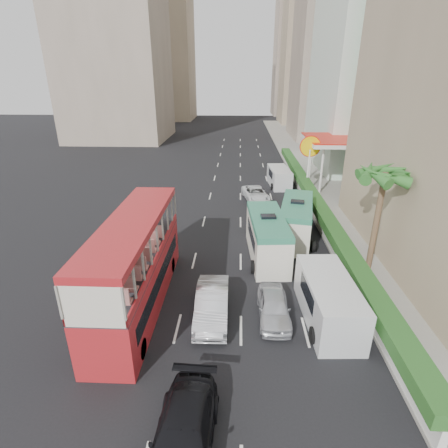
# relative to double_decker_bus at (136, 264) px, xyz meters

# --- Properties ---
(ground_plane) EXTENTS (200.00, 200.00, 0.00)m
(ground_plane) POSITION_rel_double_decker_bus_xyz_m (6.00, 0.00, -2.53)
(ground_plane) COLOR black
(ground_plane) RESTS_ON ground
(double_decker_bus) EXTENTS (2.50, 11.00, 5.06)m
(double_decker_bus) POSITION_rel_double_decker_bus_xyz_m (0.00, 0.00, 0.00)
(double_decker_bus) COLOR #B41F24
(double_decker_bus) RESTS_ON ground
(car_silver_lane_a) EXTENTS (1.75, 4.79, 1.57)m
(car_silver_lane_a) POSITION_rel_double_decker_bus_xyz_m (4.08, -0.97, -2.53)
(car_silver_lane_a) COLOR silver
(car_silver_lane_a) RESTS_ON ground
(car_silver_lane_b) EXTENTS (1.64, 4.00, 1.36)m
(car_silver_lane_b) POSITION_rel_double_decker_bus_xyz_m (7.29, -0.92, -2.53)
(car_silver_lane_b) COLOR silver
(car_silver_lane_b) RESTS_ON ground
(van_asset) EXTENTS (3.07, 5.01, 1.30)m
(van_asset) POSITION_rel_double_decker_bus_xyz_m (7.13, 17.95, -2.53)
(van_asset) COLOR silver
(van_asset) RESTS_ON ground
(minibus_near) EXTENTS (2.71, 6.80, 2.95)m
(minibus_near) POSITION_rel_double_decker_bus_xyz_m (7.39, 5.82, -1.05)
(minibus_near) COLOR silver
(minibus_near) RESTS_ON ground
(minibus_far) EXTENTS (3.42, 6.91, 2.93)m
(minibus_far) POSITION_rel_double_decker_bus_xyz_m (9.81, 8.93, -1.06)
(minibus_far) COLOR silver
(minibus_far) RESTS_ON ground
(panel_van_near) EXTENTS (2.56, 5.80, 2.28)m
(panel_van_near) POSITION_rel_double_decker_bus_xyz_m (10.05, -0.88, -1.39)
(panel_van_near) COLOR silver
(panel_van_near) RESTS_ON ground
(panel_van_far) EXTENTS (2.47, 5.21, 2.02)m
(panel_van_far) POSITION_rel_double_decker_bus_xyz_m (10.02, 23.12, -1.52)
(panel_van_far) COLOR silver
(panel_van_far) RESTS_ON ground
(sidewalk) EXTENTS (6.00, 120.00, 0.18)m
(sidewalk) POSITION_rel_double_decker_bus_xyz_m (15.00, 25.00, -2.44)
(sidewalk) COLOR #99968C
(sidewalk) RESTS_ON ground
(kerb_wall) EXTENTS (0.30, 44.00, 1.00)m
(kerb_wall) POSITION_rel_double_decker_bus_xyz_m (12.20, 14.00, -1.85)
(kerb_wall) COLOR silver
(kerb_wall) RESTS_ON sidewalk
(hedge) EXTENTS (1.10, 44.00, 0.70)m
(hedge) POSITION_rel_double_decker_bus_xyz_m (12.20, 14.00, -1.00)
(hedge) COLOR #2D6626
(hedge) RESTS_ON kerb_wall
(palm_tree) EXTENTS (0.36, 0.36, 6.40)m
(palm_tree) POSITION_rel_double_decker_bus_xyz_m (13.80, 4.00, 0.85)
(palm_tree) COLOR brown
(palm_tree) RESTS_ON sidewalk
(shell_station) EXTENTS (6.50, 8.00, 5.50)m
(shell_station) POSITION_rel_double_decker_bus_xyz_m (16.00, 23.00, 0.22)
(shell_station) COLOR silver
(shell_station) RESTS_ON ground
(tower_far_a) EXTENTS (14.00, 14.00, 44.00)m
(tower_far_a) POSITION_rel_double_decker_bus_xyz_m (23.00, 82.00, 19.47)
(tower_far_a) COLOR tan
(tower_far_a) RESTS_ON ground
(tower_far_b) EXTENTS (14.00, 14.00, 40.00)m
(tower_far_b) POSITION_rel_double_decker_bus_xyz_m (23.00, 104.00, 17.47)
(tower_far_b) COLOR tan
(tower_far_b) RESTS_ON ground
(tower_left_b) EXTENTS (16.00, 16.00, 46.00)m
(tower_left_b) POSITION_rel_double_decker_bus_xyz_m (-16.00, 90.00, 20.47)
(tower_left_b) COLOR tan
(tower_left_b) RESTS_ON ground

